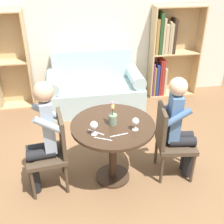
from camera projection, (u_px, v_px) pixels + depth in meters
name	position (u px, v px, depth m)	size (l,w,h in m)	color
ground_plane	(113.00, 177.00, 3.37)	(16.00, 16.00, 0.00)	brown
back_wall	(90.00, 21.00, 4.60)	(5.20, 0.05, 2.70)	silver
round_table	(113.00, 136.00, 3.07)	(0.91, 0.91, 0.75)	#382619
couch	(95.00, 89.00, 4.76)	(1.58, 0.80, 0.92)	#A8C1C1
bookshelf_right	(167.00, 53.00, 4.94)	(0.87, 0.28, 1.59)	tan
chair_left	(52.00, 149.00, 3.04)	(0.46, 0.46, 0.90)	#473828
chair_right	(170.00, 139.00, 3.20)	(0.47, 0.47, 0.90)	#473828
person_left	(42.00, 136.00, 2.91)	(0.44, 0.37, 1.29)	black
person_right	(180.00, 127.00, 3.11)	(0.44, 0.37, 1.25)	black
wine_glass_left	(94.00, 125.00, 2.78)	(0.08, 0.08, 0.15)	white
wine_glass_right	(136.00, 122.00, 2.85)	(0.07, 0.07, 0.14)	white
flower_vase	(113.00, 117.00, 2.95)	(0.09, 0.09, 0.27)	gray
knife_left_setting	(96.00, 132.00, 2.86)	(0.15, 0.13, 0.00)	silver
fork_left_setting	(119.00, 135.00, 2.81)	(0.19, 0.04, 0.00)	silver
knife_right_setting	(103.00, 139.00, 2.76)	(0.17, 0.10, 0.00)	silver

